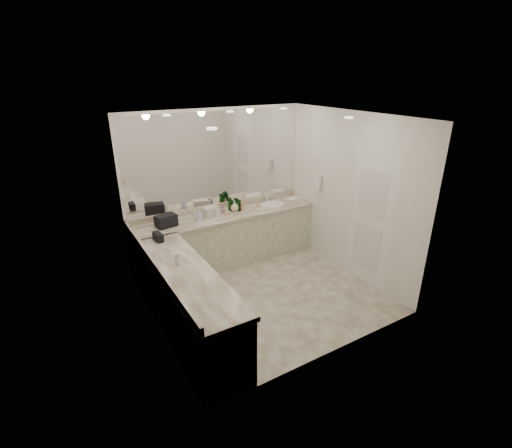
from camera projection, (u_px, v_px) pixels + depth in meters
floor at (263, 293)px, 5.64m from camera, size 3.20×3.20×0.00m
ceiling at (264, 117)px, 4.64m from camera, size 3.20×3.20×0.00m
wall_back at (217, 187)px, 6.33m from camera, size 3.20×0.02×2.60m
wall_left at (149, 238)px, 4.39m from camera, size 0.02×3.00×2.60m
wall_right at (349, 195)px, 5.90m from camera, size 0.02×3.00×2.60m
vanity_back_base at (227, 240)px, 6.43m from camera, size 3.20×0.60×0.84m
vanity_back_top at (226, 216)px, 6.25m from camera, size 3.20×0.64×0.06m
vanity_left_base at (187, 306)px, 4.63m from camera, size 0.60×2.40×0.84m
vanity_left_top at (186, 274)px, 4.46m from camera, size 0.64×2.42×0.06m
backsplash_back at (219, 206)px, 6.45m from camera, size 3.20×0.04×0.10m
backsplash_left at (154, 264)px, 4.53m from camera, size 0.04×3.00×0.10m
mirror_back at (217, 159)px, 6.14m from camera, size 3.12×0.01×1.55m
mirror_left at (145, 200)px, 4.21m from camera, size 0.01×2.92×1.55m
sink at (273, 205)px, 6.70m from camera, size 0.44×0.44×0.03m
faucet at (267, 198)px, 6.84m from camera, size 0.24×0.16×0.14m
wall_phone at (318, 182)px, 6.41m from camera, size 0.06×0.10×0.24m
door at (370, 220)px, 5.59m from camera, size 0.02×0.82×2.10m
black_toiletry_bag at (166, 221)px, 5.71m from camera, size 0.35×0.26×0.18m
black_bag_spill at (158, 237)px, 5.24m from camera, size 0.11×0.22×0.11m
cream_cosmetic_case at (210, 211)px, 6.17m from camera, size 0.28×0.20×0.15m
hand_towel at (293, 199)px, 6.92m from camera, size 0.26×0.19×0.04m
lotion_left at (177, 258)px, 4.61m from camera, size 0.07×0.07×0.15m
soap_bottle_a at (176, 217)px, 5.82m from camera, size 0.10×0.10×0.21m
soap_bottle_b at (199, 215)px, 5.93m from camera, size 0.09×0.09×0.19m
soap_bottle_c at (235, 206)px, 6.35m from camera, size 0.19×0.19×0.19m
green_bottle_0 at (236, 204)px, 6.37m from camera, size 0.07×0.07×0.22m
green_bottle_1 at (230, 204)px, 6.40m from camera, size 0.06×0.06×0.21m
green_bottle_2 at (239, 205)px, 6.35m from camera, size 0.07×0.07×0.20m
green_bottle_3 at (237, 205)px, 6.40m from camera, size 0.07×0.07×0.19m
green_bottle_4 at (232, 206)px, 6.35m from camera, size 0.07×0.07×0.19m
amenity_bottle_0 at (174, 220)px, 5.79m from camera, size 0.04×0.04×0.15m
amenity_bottle_1 at (165, 224)px, 5.76m from camera, size 0.05×0.05×0.07m
amenity_bottle_2 at (218, 213)px, 6.14m from camera, size 0.06×0.06×0.12m
amenity_bottle_3 at (223, 210)px, 6.26m from camera, size 0.04×0.04×0.12m
amenity_bottle_4 at (242, 207)px, 6.40m from camera, size 0.06×0.06×0.13m
amenity_bottle_5 at (195, 215)px, 6.06m from camera, size 0.05×0.05×0.11m
amenity_bottle_6 at (226, 212)px, 6.18m from camera, size 0.06×0.06×0.12m
amenity_bottle_7 at (257, 205)px, 6.56m from camera, size 0.05×0.05×0.06m
amenity_bottle_8 at (218, 210)px, 6.27m from camera, size 0.04×0.04×0.11m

